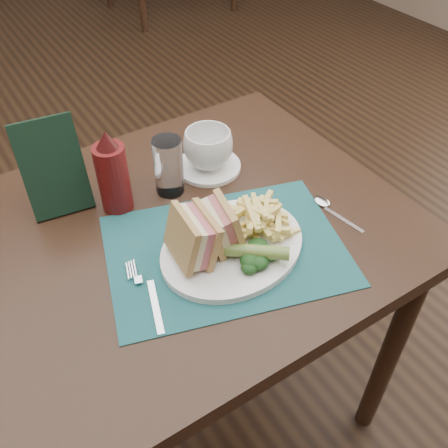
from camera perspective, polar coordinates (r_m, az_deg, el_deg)
name	(u,v)px	position (r m, az deg, el deg)	size (l,w,h in m)	color
floor	(130,294)	(1.90, -10.67, -7.88)	(7.00, 7.00, 0.00)	black
table_main	(194,330)	(1.31, -3.49, -11.96)	(0.90, 0.75, 0.75)	black
placemat	(226,250)	(0.97, 0.19, -2.99)	(0.45, 0.32, 0.00)	#184D4F
plate	(232,247)	(0.97, 0.96, -2.65)	(0.30, 0.24, 0.01)	white
sandwich_half_a	(182,240)	(0.90, -4.86, -1.88)	(0.06, 0.10, 0.09)	tan
sandwich_half_b	(209,227)	(0.92, -1.67, -0.40)	(0.06, 0.10, 0.09)	tan
kale_garnish	(254,256)	(0.92, 3.48, -3.66)	(0.11, 0.08, 0.03)	black
pickle_spear	(257,251)	(0.92, 3.76, -3.15)	(0.03, 0.03, 0.12)	#59762D
fries_pile	(257,216)	(0.98, 3.76, 0.95)	(0.18, 0.20, 0.06)	#EEDA77
fork	(148,294)	(0.90, -8.72, -7.87)	(0.03, 0.17, 0.01)	silver
spoon	(336,212)	(1.07, 12.66, 1.32)	(0.03, 0.15, 0.01)	silver
saucer	(209,166)	(1.17, -1.78, 6.61)	(0.15, 0.15, 0.01)	white
coffee_cup	(208,149)	(1.14, -1.83, 8.60)	(0.11, 0.11, 0.09)	white
drinking_glass	(168,166)	(1.08, -6.37, 6.56)	(0.06, 0.06, 0.13)	white
ketchup_bottle	(112,171)	(1.03, -12.67, 5.91)	(0.07, 0.07, 0.19)	#540E0E
check_presenter	(53,168)	(1.07, -18.96, 6.08)	(0.12, 0.01, 0.20)	black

